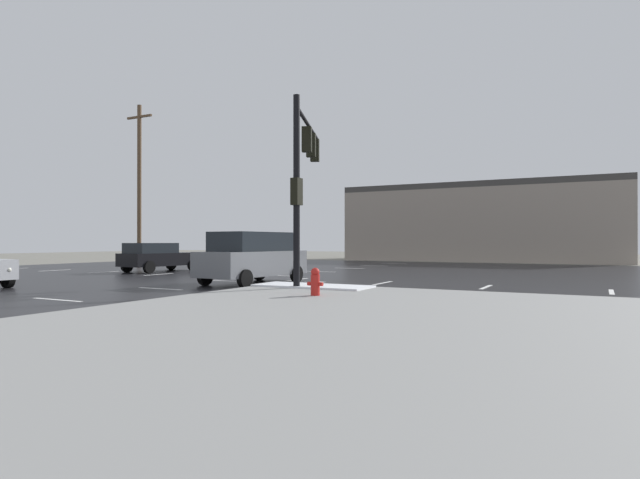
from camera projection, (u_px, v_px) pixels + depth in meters
name	position (u px, v px, depth m)	size (l,w,h in m)	color
ground_plane	(258.00, 279.00, 23.92)	(120.00, 120.00, 0.00)	slate
road_asphalt	(258.00, 278.00, 23.92)	(44.00, 44.00, 0.02)	black
sidewalk_corner	(473.00, 352.00, 7.71)	(18.00, 18.00, 0.14)	gray
snow_strip_curbside	(313.00, 286.00, 18.05)	(4.00, 1.60, 0.06)	white
lane_markings	(263.00, 281.00, 22.14)	(36.15, 36.15, 0.01)	silver
traffic_signal_mast	(304.00, 163.00, 19.35)	(2.12, 5.20, 6.42)	black
fire_hydrant	(315.00, 282.00, 15.12)	(0.48, 0.26, 0.79)	red
strip_building_background	(483.00, 223.00, 46.26)	(22.81, 8.00, 6.58)	gray
sedan_black	(158.00, 257.00, 29.19)	(2.34, 4.65, 1.58)	black
suv_grey	(253.00, 256.00, 20.93)	(2.46, 4.95, 2.03)	slate
utility_pole_far	(139.00, 182.00, 36.05)	(2.20, 0.28, 10.96)	brown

